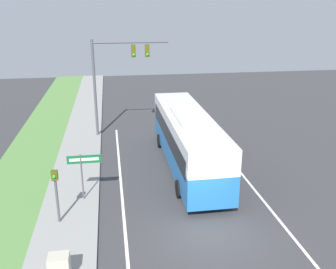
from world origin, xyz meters
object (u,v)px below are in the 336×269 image
(bus, at_px, (188,137))
(signal_gantry, at_px, (115,69))
(pedestrian_signal, at_px, (56,188))
(utility_cabinet, at_px, (59,267))
(street_sign, at_px, (83,167))

(bus, relative_size, signal_gantry, 1.65)
(pedestrian_signal, xyz_separation_m, utility_cabinet, (0.48, -3.93, -1.24))
(signal_gantry, xyz_separation_m, utility_cabinet, (-2.59, -16.14, -4.50))
(signal_gantry, distance_m, street_sign, 10.87)
(bus, relative_size, utility_cabinet, 12.27)
(bus, bearing_deg, street_sign, -150.87)
(pedestrian_signal, xyz_separation_m, street_sign, (1.09, 2.02, 0.04))
(signal_gantry, bearing_deg, bus, -59.28)
(utility_cabinet, bearing_deg, bus, 54.52)
(street_sign, bearing_deg, bus, 29.13)
(pedestrian_signal, relative_size, utility_cabinet, 2.73)
(bus, xyz_separation_m, pedestrian_signal, (-7.12, -5.38, -0.15))
(street_sign, xyz_separation_m, utility_cabinet, (-0.61, -5.96, -1.28))
(signal_gantry, relative_size, street_sign, 2.83)
(signal_gantry, height_order, street_sign, signal_gantry)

